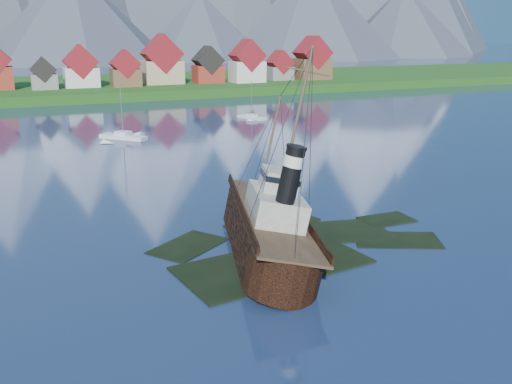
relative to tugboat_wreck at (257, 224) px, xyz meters
name	(u,v)px	position (x,y,z in m)	size (l,w,h in m)	color
ground	(292,254)	(2.72, -2.49, -2.75)	(1400.00, 1400.00, 0.00)	#192748
shoal	(298,247)	(4.50, -0.34, -3.10)	(31.71, 21.24, 1.14)	black
shore_bank	(83,91)	(2.72, 167.51, -2.75)	(600.00, 80.00, 3.20)	#1C4413
seawall	(99,103)	(2.72, 129.51, -2.75)	(600.00, 2.50, 2.00)	#3F3D38
tugboat_wreck	(257,224)	(0.00, 0.00, 0.00)	(6.39, 27.54, 21.82)	black
sailboat_c	(123,138)	(-1.31, 66.69, -2.46)	(8.91, 9.17, 13.19)	silver
sailboat_e	(252,118)	(33.53, 81.80, -2.54)	(5.08, 8.81, 9.98)	silver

